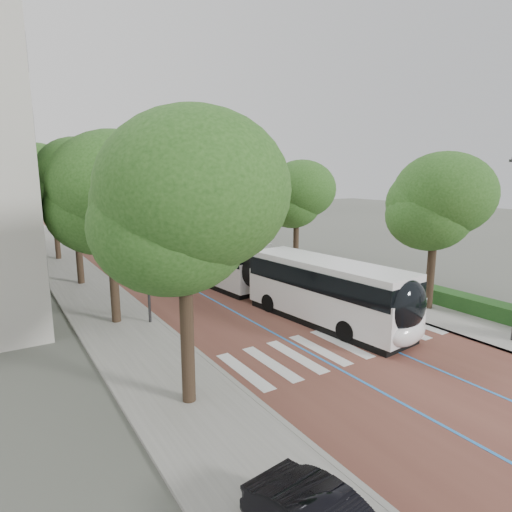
# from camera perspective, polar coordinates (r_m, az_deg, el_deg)

# --- Properties ---
(ground) EXTENTS (160.00, 160.00, 0.00)m
(ground) POSITION_cam_1_polar(r_m,az_deg,el_deg) (18.96, 12.89, -12.47)
(ground) COLOR #51544C
(ground) RESTS_ON ground
(road) EXTENTS (11.00, 140.00, 0.02)m
(road) POSITION_cam_1_polar(r_m,az_deg,el_deg) (54.08, -18.71, 2.55)
(road) COLOR brown
(road) RESTS_ON ground
(sidewalk_left) EXTENTS (4.00, 140.00, 0.12)m
(sidewalk_left) POSITION_cam_1_polar(r_m,az_deg,el_deg) (52.84, -26.62, 1.82)
(sidewalk_left) COLOR gray
(sidewalk_left) RESTS_ON ground
(sidewalk_right) EXTENTS (4.00, 140.00, 0.12)m
(sidewalk_right) POSITION_cam_1_polar(r_m,az_deg,el_deg) (56.29, -11.29, 3.28)
(sidewalk_right) COLOR gray
(sidewalk_right) RESTS_ON ground
(kerb_left) EXTENTS (0.20, 140.00, 0.14)m
(kerb_left) POSITION_cam_1_polar(r_m,az_deg,el_deg) (53.05, -24.58, 2.02)
(kerb_left) COLOR gray
(kerb_left) RESTS_ON ground
(kerb_right) EXTENTS (0.20, 140.00, 0.14)m
(kerb_right) POSITION_cam_1_polar(r_m,az_deg,el_deg) (55.64, -13.11, 3.12)
(kerb_right) COLOR gray
(kerb_right) RESTS_ON ground
(zebra_crossing) EXTENTS (10.55, 3.60, 0.01)m
(zebra_crossing) POSITION_cam_1_polar(r_m,az_deg,el_deg) (19.73, 11.21, -11.36)
(zebra_crossing) COLOR silver
(zebra_crossing) RESTS_ON ground
(lane_line_left) EXTENTS (0.12, 126.00, 0.01)m
(lane_line_left) POSITION_cam_1_polar(r_m,az_deg,el_deg) (53.73, -20.36, 2.40)
(lane_line_left) COLOR #2A7BD2
(lane_line_left) RESTS_ON road
(lane_line_right) EXTENTS (0.12, 126.00, 0.01)m
(lane_line_right) POSITION_cam_1_polar(r_m,az_deg,el_deg) (54.47, -17.08, 2.72)
(lane_line_right) COLOR #2A7BD2
(lane_line_right) RESTS_ON road
(hedge) EXTENTS (1.20, 14.00, 0.80)m
(hedge) POSITION_cam_1_polar(r_m,az_deg,el_deg) (25.76, 27.44, -5.90)
(hedge) COLOR #184619
(hedge) RESTS_ON sidewalk_right
(streetlight_far) EXTENTS (1.82, 0.20, 8.00)m
(streetlight_far) POSITION_cam_1_polar(r_m,az_deg,el_deg) (39.19, -3.08, 7.16)
(streetlight_far) COLOR #303133
(streetlight_far) RESTS_ON sidewalk_right
(lamp_post_left) EXTENTS (0.14, 0.14, 8.00)m
(lamp_post_left) POSITION_cam_1_polar(r_m,az_deg,el_deg) (21.35, -14.41, 1.66)
(lamp_post_left) COLOR #303133
(lamp_post_left) RESTS_ON sidewalk_left
(trees_left) EXTENTS (6.15, 60.59, 10.01)m
(trees_left) POSITION_cam_1_polar(r_m,az_deg,el_deg) (35.49, -24.53, 8.70)
(trees_left) COLOR black
(trees_left) RESTS_ON ground
(trees_right) EXTENTS (5.34, 47.01, 9.00)m
(trees_right) POSITION_cam_1_polar(r_m,az_deg,el_deg) (38.49, -0.66, 8.83)
(trees_right) COLOR black
(trees_right) RESTS_ON ground
(lead_bus) EXTENTS (4.31, 18.55, 3.20)m
(lead_bus) POSITION_cam_1_polar(r_m,az_deg,el_deg) (24.38, 2.71, -2.84)
(lead_bus) COLOR black
(lead_bus) RESTS_ON ground
(bus_queued_0) EXTENTS (2.84, 12.46, 3.20)m
(bus_queued_0) POSITION_cam_1_polar(r_m,az_deg,el_deg) (38.90, -10.62, 2.22)
(bus_queued_0) COLOR white
(bus_queued_0) RESTS_ON ground
(bus_queued_1) EXTENTS (3.23, 12.52, 3.20)m
(bus_queued_1) POSITION_cam_1_polar(r_m,az_deg,el_deg) (50.81, -16.14, 4.02)
(bus_queued_1) COLOR white
(bus_queued_1) RESTS_ON ground
(bus_queued_2) EXTENTS (3.01, 12.49, 3.20)m
(bus_queued_2) POSITION_cam_1_polar(r_m,az_deg,el_deg) (63.42, -18.79, 5.19)
(bus_queued_2) COLOR white
(bus_queued_2) RESTS_ON ground
(bus_queued_3) EXTENTS (3.26, 12.53, 3.20)m
(bus_queued_3) POSITION_cam_1_polar(r_m,az_deg,el_deg) (75.59, -20.98, 5.90)
(bus_queued_3) COLOR white
(bus_queued_3) RESTS_ON ground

